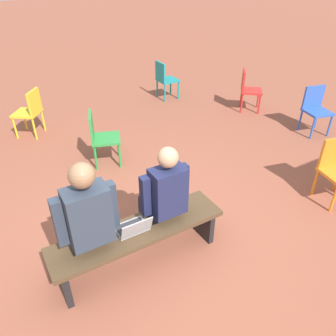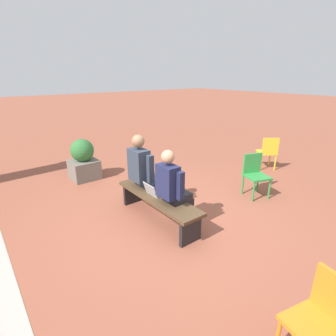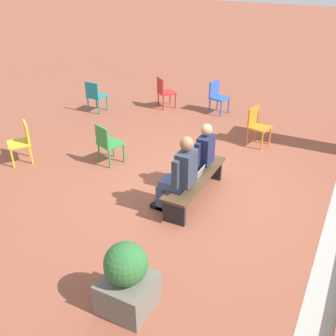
% 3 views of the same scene
% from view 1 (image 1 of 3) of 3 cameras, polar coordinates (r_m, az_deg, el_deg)
% --- Properties ---
extents(ground_plane, '(60.00, 60.00, 0.00)m').
position_cam_1_polar(ground_plane, '(3.76, -2.93, -13.81)').
color(ground_plane, brown).
extents(bench, '(1.80, 0.44, 0.45)m').
position_cam_1_polar(bench, '(3.40, -5.11, -11.68)').
color(bench, '#4C3823').
rests_on(bench, ground).
extents(person_student, '(0.51, 0.65, 1.30)m').
position_cam_1_polar(person_student, '(3.33, -0.91, -4.82)').
color(person_student, '#232328').
rests_on(person_student, ground).
extents(person_adult, '(0.56, 0.71, 1.38)m').
position_cam_1_polar(person_adult, '(3.08, -14.05, -8.68)').
color(person_adult, '#384C75').
rests_on(person_adult, ground).
extents(laptop, '(0.32, 0.29, 0.21)m').
position_cam_1_polar(laptop, '(3.27, -6.08, -10.32)').
color(laptop, '#9EA0A5').
rests_on(laptop, bench).
extents(plastic_chair_far_left, '(0.54, 0.54, 0.84)m').
position_cam_1_polar(plastic_chair_far_left, '(5.06, -11.71, 5.55)').
color(plastic_chair_far_left, '#2D893D').
rests_on(plastic_chair_far_left, ground).
extents(plastic_chair_foreground, '(0.51, 0.51, 0.84)m').
position_cam_1_polar(plastic_chair_foreground, '(6.56, 24.30, 9.64)').
color(plastic_chair_foreground, '#2D56B7').
rests_on(plastic_chair_foreground, ground).
extents(plastic_chair_mid_courtyard, '(0.59, 0.59, 0.84)m').
position_cam_1_polar(plastic_chair_mid_courtyard, '(6.36, -22.87, 9.29)').
color(plastic_chair_mid_courtyard, gold).
rests_on(plastic_chair_mid_courtyard, ground).
extents(plastic_chair_far_right, '(0.43, 0.43, 0.84)m').
position_cam_1_polar(plastic_chair_far_right, '(7.65, -0.57, 15.42)').
color(plastic_chair_far_right, teal).
rests_on(plastic_chair_far_right, ground).
extents(plastic_chair_by_pillar, '(0.59, 0.59, 0.84)m').
position_cam_1_polar(plastic_chair_by_pillar, '(7.19, 13.75, 13.41)').
color(plastic_chair_by_pillar, red).
rests_on(plastic_chair_by_pillar, ground).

